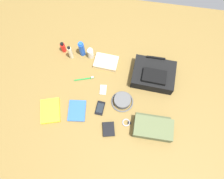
{
  "coord_description": "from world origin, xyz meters",
  "views": [
    {
      "loc": [
        0.1,
        -0.63,
        1.67
      ],
      "look_at": [
        0.0,
        0.0,
        0.04
      ],
      "focal_mm": 34.37,
      "sensor_mm": 36.0,
      "label": 1
    }
  ],
  "objects_px": {
    "lotion_bottle": "(70,53)",
    "cell_phone": "(100,108)",
    "toiletry_pouch": "(153,128)",
    "sunscreen_spray": "(63,47)",
    "bucket_hat": "(122,101)",
    "paperback_novel": "(50,111)",
    "toothpaste_tube": "(91,53)",
    "deodorant_spray": "(82,49)",
    "toothbrush": "(85,79)",
    "folded_towel": "(106,62)",
    "backpack": "(153,75)",
    "travel_guidebook": "(77,111)",
    "wristwatch": "(127,123)",
    "wallet": "(109,129)",
    "media_player": "(103,90)"
  },
  "relations": [
    {
      "from": "sunscreen_spray",
      "to": "media_player",
      "type": "relative_size",
      "value": 1.26
    },
    {
      "from": "backpack",
      "to": "deodorant_spray",
      "type": "xyz_separation_m",
      "value": [
        -0.63,
        0.14,
        0.02
      ]
    },
    {
      "from": "sunscreen_spray",
      "to": "toothbrush",
      "type": "relative_size",
      "value": 0.67
    },
    {
      "from": "lotion_bottle",
      "to": "wristwatch",
      "type": "xyz_separation_m",
      "value": [
        0.56,
        -0.51,
        -0.07
      ]
    },
    {
      "from": "paperback_novel",
      "to": "cell_phone",
      "type": "height_order",
      "value": "paperback_novel"
    },
    {
      "from": "toothbrush",
      "to": "folded_towel",
      "type": "height_order",
      "value": "folded_towel"
    },
    {
      "from": "travel_guidebook",
      "to": "toothbrush",
      "type": "bearing_deg",
      "value": 88.19
    },
    {
      "from": "paperback_novel",
      "to": "toothbrush",
      "type": "xyz_separation_m",
      "value": [
        0.22,
        0.32,
        -0.01
      ]
    },
    {
      "from": "toiletry_pouch",
      "to": "sunscreen_spray",
      "type": "relative_size",
      "value": 2.63
    },
    {
      "from": "toiletry_pouch",
      "to": "bucket_hat",
      "type": "distance_m",
      "value": 0.32
    },
    {
      "from": "wristwatch",
      "to": "sunscreen_spray",
      "type": "bearing_deg",
      "value": 138.4
    },
    {
      "from": "wristwatch",
      "to": "folded_towel",
      "type": "distance_m",
      "value": 0.56
    },
    {
      "from": "folded_towel",
      "to": "backpack",
      "type": "bearing_deg",
      "value": -10.38
    },
    {
      "from": "sunscreen_spray",
      "to": "travel_guidebook",
      "type": "distance_m",
      "value": 0.58
    },
    {
      "from": "deodorant_spray",
      "to": "folded_towel",
      "type": "xyz_separation_m",
      "value": [
        0.22,
        -0.06,
        -0.06
      ]
    },
    {
      "from": "cell_phone",
      "to": "media_player",
      "type": "relative_size",
      "value": 1.34
    },
    {
      "from": "media_player",
      "to": "lotion_bottle",
      "type": "bearing_deg",
      "value": 140.7
    },
    {
      "from": "bucket_hat",
      "to": "paperback_novel",
      "type": "xyz_separation_m",
      "value": [
        -0.56,
        -0.17,
        -0.01
      ]
    },
    {
      "from": "wallet",
      "to": "toiletry_pouch",
      "type": "bearing_deg",
      "value": -3.87
    },
    {
      "from": "toothpaste_tube",
      "to": "wristwatch",
      "type": "xyz_separation_m",
      "value": [
        0.39,
        -0.54,
        -0.05
      ]
    },
    {
      "from": "bucket_hat",
      "to": "lotion_bottle",
      "type": "distance_m",
      "value": 0.61
    },
    {
      "from": "paperback_novel",
      "to": "wallet",
      "type": "relative_size",
      "value": 2.11
    },
    {
      "from": "toothpaste_tube",
      "to": "cell_phone",
      "type": "bearing_deg",
      "value": -70.55
    },
    {
      "from": "travel_guidebook",
      "to": "backpack",
      "type": "bearing_deg",
      "value": 34.41
    },
    {
      "from": "backpack",
      "to": "toothbrush",
      "type": "relative_size",
      "value": 2.15
    },
    {
      "from": "cell_phone",
      "to": "folded_towel",
      "type": "distance_m",
      "value": 0.42
    },
    {
      "from": "cell_phone",
      "to": "wristwatch",
      "type": "bearing_deg",
      "value": -20.38
    },
    {
      "from": "sunscreen_spray",
      "to": "paperback_novel",
      "type": "xyz_separation_m",
      "value": [
        0.03,
        -0.57,
        -0.04
      ]
    },
    {
      "from": "deodorant_spray",
      "to": "bucket_hat",
      "type": "bearing_deg",
      "value": -43.86
    },
    {
      "from": "paperback_novel",
      "to": "lotion_bottle",
      "type": "bearing_deg",
      "value": 83.61
    },
    {
      "from": "toothpaste_tube",
      "to": "toiletry_pouch",
      "type": "bearing_deg",
      "value": -43.55
    },
    {
      "from": "bucket_hat",
      "to": "cell_phone",
      "type": "bearing_deg",
      "value": -153.97
    },
    {
      "from": "travel_guidebook",
      "to": "wristwatch",
      "type": "bearing_deg",
      "value": -4.71
    },
    {
      "from": "lotion_bottle",
      "to": "wallet",
      "type": "height_order",
      "value": "lotion_bottle"
    },
    {
      "from": "backpack",
      "to": "sunscreen_spray",
      "type": "relative_size",
      "value": 3.21
    },
    {
      "from": "lotion_bottle",
      "to": "folded_towel",
      "type": "xyz_separation_m",
      "value": [
        0.31,
        -0.01,
        -0.06
      ]
    },
    {
      "from": "toothpaste_tube",
      "to": "cell_phone",
      "type": "distance_m",
      "value": 0.49
    },
    {
      "from": "toothpaste_tube",
      "to": "wallet",
      "type": "bearing_deg",
      "value": -67.33
    },
    {
      "from": "toothpaste_tube",
      "to": "cell_phone",
      "type": "relative_size",
      "value": 0.98
    },
    {
      "from": "lotion_bottle",
      "to": "cell_phone",
      "type": "distance_m",
      "value": 0.54
    },
    {
      "from": "media_player",
      "to": "toothpaste_tube",
      "type": "bearing_deg",
      "value": 117.96
    },
    {
      "from": "toiletry_pouch",
      "to": "sunscreen_spray",
      "type": "distance_m",
      "value": 1.03
    },
    {
      "from": "lotion_bottle",
      "to": "folded_towel",
      "type": "relative_size",
      "value": 0.8
    },
    {
      "from": "wallet",
      "to": "cell_phone",
      "type": "bearing_deg",
      "value": 107.87
    },
    {
      "from": "bucket_hat",
      "to": "deodorant_spray",
      "type": "bearing_deg",
      "value": 136.14
    },
    {
      "from": "bucket_hat",
      "to": "folded_towel",
      "type": "relative_size",
      "value": 0.9
    },
    {
      "from": "paperback_novel",
      "to": "deodorant_spray",
      "type": "bearing_deg",
      "value": 75.45
    },
    {
      "from": "deodorant_spray",
      "to": "media_player",
      "type": "distance_m",
      "value": 0.4
    },
    {
      "from": "travel_guidebook",
      "to": "deodorant_spray",
      "type": "bearing_deg",
      "value": 96.82
    },
    {
      "from": "toiletry_pouch",
      "to": "sunscreen_spray",
      "type": "xyz_separation_m",
      "value": [
        -0.84,
        0.59,
        0.01
      ]
    }
  ]
}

